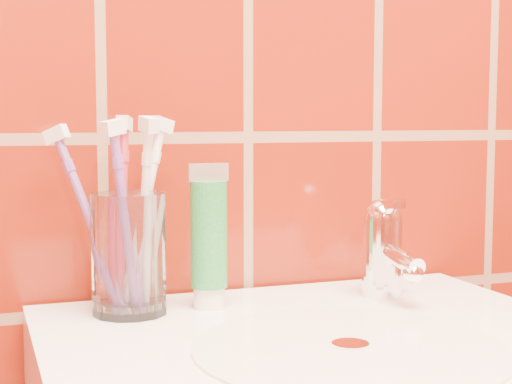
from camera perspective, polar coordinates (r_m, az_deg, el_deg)
name	(u,v)px	position (r m, az deg, el deg)	size (l,w,h in m)	color
glass_tumbler	(129,254)	(0.88, -9.19, -4.45)	(0.08, 0.08, 0.13)	white
toothpaste_tube	(209,241)	(0.89, -3.45, -3.56)	(0.05, 0.04, 0.17)	white
faucet	(384,245)	(0.96, 9.29, -3.81)	(0.05, 0.11, 0.12)	white
toothbrush_0	(125,221)	(0.85, -9.48, -2.10)	(0.05, 0.04, 0.22)	#7F4BA2
toothbrush_1	(144,218)	(0.86, -8.14, -1.89)	(0.03, 0.05, 0.22)	white
toothbrush_2	(91,222)	(0.88, -11.91, -2.17)	(0.09, 0.07, 0.21)	#744594
toothbrush_3	(143,215)	(0.90, -8.20, -1.65)	(0.07, 0.05, 0.22)	white
toothbrush_4	(122,215)	(0.89, -9.69, -1.68)	(0.04, 0.05, 0.22)	#B92741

